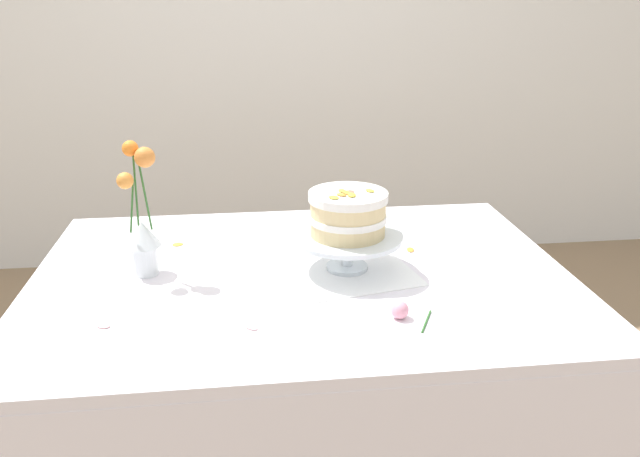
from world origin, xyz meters
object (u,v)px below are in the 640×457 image
dining_table (303,307)px  fallen_rose (401,310)px  flower_vase (142,225)px  cake_stand (348,241)px  layer_cake (348,214)px

dining_table → fallen_rose: size_ratio=13.88×
flower_vase → fallen_rose: bearing=-27.5°
cake_stand → flower_vase: flower_vase is taller
flower_vase → dining_table: bearing=-8.2°
fallen_rose → flower_vase: bearing=152.5°
flower_vase → fallen_rose: (0.60, -0.31, -0.12)m
fallen_rose → layer_cake: bearing=105.6°
dining_table → layer_cake: size_ratio=6.85×
cake_stand → layer_cake: layer_cake is taller
dining_table → layer_cake: 0.28m
dining_table → cake_stand: (0.12, 0.02, 0.17)m
dining_table → fallen_rose: bearing=-52.2°
cake_stand → flower_vase: (-0.52, 0.04, 0.06)m
dining_table → cake_stand: bearing=10.1°
cake_stand → layer_cake: 0.08m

